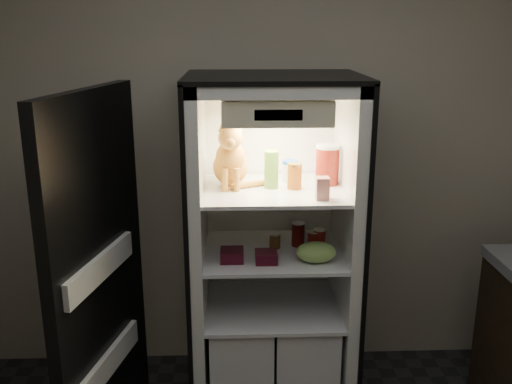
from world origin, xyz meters
TOP-DOWN VIEW (x-y plane):
  - room_shell at (0.00, 0.00)m, footprint 3.60×3.60m
  - refrigerator at (0.00, 1.38)m, footprint 0.90×0.72m
  - fridge_door at (-0.84, 0.93)m, footprint 0.26×0.86m
  - tabby_cat at (-0.22, 1.37)m, footprint 0.31×0.35m
  - parmesan_shaker at (-0.01, 1.33)m, footprint 0.08×0.08m
  - mayo_tub at (0.10, 1.44)m, footprint 0.09×0.09m
  - salsa_jar at (0.11, 1.31)m, footprint 0.08×0.08m
  - pepper_jar at (0.29, 1.39)m, footprint 0.13×0.13m
  - cream_carton at (0.23, 1.12)m, footprint 0.06×0.06m
  - soda_can_a at (0.14, 1.38)m, footprint 0.07×0.07m
  - soda_can_b at (0.25, 1.30)m, footprint 0.07×0.07m
  - soda_can_c at (0.21, 1.29)m, footprint 0.06×0.06m
  - condiment_jar at (0.01, 1.36)m, footprint 0.06×0.06m
  - grape_bag at (0.21, 1.16)m, footprint 0.21×0.15m
  - berry_box_left at (-0.22, 1.19)m, footprint 0.12×0.12m
  - berry_box_right at (-0.04, 1.16)m, footprint 0.11×0.11m

SIDE VIEW (x-z plane):
  - refrigerator at x=0.00m, z-range -0.15..1.73m
  - fridge_door at x=-0.84m, z-range -0.01..1.84m
  - berry_box_right at x=-0.04m, z-range 0.94..1.00m
  - berry_box_left at x=-0.22m, z-range 0.94..1.00m
  - condiment_jar at x=0.01m, z-range 0.94..1.03m
  - grape_bag at x=0.21m, z-range 0.94..1.04m
  - soda_can_c at x=0.21m, z-range 0.94..1.06m
  - soda_can_b at x=0.25m, z-range 0.94..1.07m
  - soda_can_a at x=0.14m, z-range 0.94..1.07m
  - cream_carton at x=0.23m, z-range 1.29..1.40m
  - mayo_tub at x=0.10m, z-range 1.29..1.41m
  - salsa_jar at x=0.11m, z-range 1.29..1.43m
  - parmesan_shaker at x=-0.01m, z-range 1.29..1.49m
  - pepper_jar at x=0.29m, z-range 1.29..1.50m
  - tabby_cat at x=-0.22m, z-range 1.24..1.61m
  - room_shell at x=0.00m, z-range -0.18..3.42m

